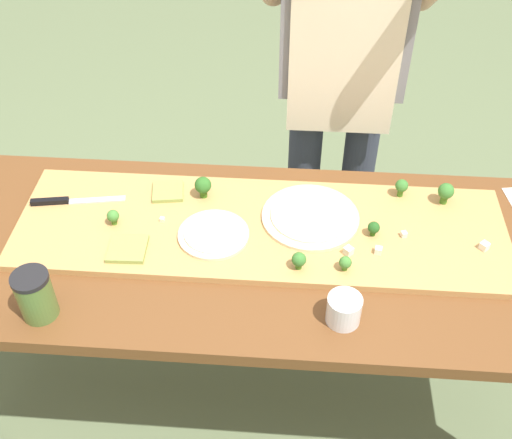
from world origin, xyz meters
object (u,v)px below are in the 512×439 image
(broccoli_floret_center_left, at_px, (374,228))
(cook_center, at_px, (342,60))
(prep_table, at_px, (254,271))
(broccoli_floret_back_left, at_px, (299,260))
(cheese_crumble_d, at_px, (348,251))
(sauce_jar, at_px, (35,295))
(cheese_crumble_c, at_px, (162,219))
(flour_cup, at_px, (344,311))
(broccoli_floret_center_right, at_px, (446,192))
(pizza_whole_white_garlic, at_px, (213,234))
(broccoli_floret_front_right, at_px, (402,186))
(pizza_whole_cheese_artichoke, at_px, (310,216))
(cheese_crumble_b, at_px, (404,234))
(broccoli_floret_back_mid, at_px, (345,263))
(pizza_slice_center, at_px, (127,249))
(chefs_knife, at_px, (65,201))
(pizza_slice_near_left, at_px, (168,191))
(broccoli_floret_back_right, at_px, (203,186))
(cheese_crumble_e, at_px, (484,246))
(cheese_crumble_a, at_px, (378,250))
(broccoli_floret_front_mid, at_px, (113,216))

(broccoli_floret_center_left, bearing_deg, cook_center, 98.95)
(prep_table, relative_size, broccoli_floret_back_left, 35.97)
(cheese_crumble_d, xyz_separation_m, sauce_jar, (-0.77, -0.24, 0.04))
(cheese_crumble_c, relative_size, flour_cup, 0.14)
(broccoli_floret_center_right, bearing_deg, cheese_crumble_d, -141.08)
(pizza_whole_white_garlic, bearing_deg, broccoli_floret_front_right, 21.70)
(pizza_whole_cheese_artichoke, height_order, broccoli_floret_center_right, broccoli_floret_center_right)
(pizza_whole_cheese_artichoke, height_order, cheese_crumble_b, same)
(broccoli_floret_back_mid, relative_size, sauce_jar, 0.32)
(pizza_whole_white_garlic, height_order, broccoli_floret_back_left, broccoli_floret_back_left)
(cook_center, bearing_deg, prep_table, -110.92)
(pizza_slice_center, relative_size, broccoli_floret_front_right, 1.79)
(chefs_knife, distance_m, pizza_slice_near_left, 0.30)
(prep_table, relative_size, cheese_crumble_c, 147.31)
(prep_table, relative_size, broccoli_floret_back_right, 26.89)
(pizza_whole_white_garlic, distance_m, broccoli_floret_back_mid, 0.37)
(broccoli_floret_center_right, bearing_deg, pizza_whole_cheese_artichoke, -166.07)
(broccoli_floret_back_right, xyz_separation_m, cheese_crumble_c, (-0.10, -0.12, -0.03))
(cheese_crumble_c, bearing_deg, cheese_crumble_e, -2.96)
(cheese_crumble_d, bearing_deg, pizza_slice_center, -177.05)
(broccoli_floret_back_left, xyz_separation_m, cheese_crumble_a, (0.21, 0.07, -0.02))
(broccoli_floret_front_mid, bearing_deg, cheese_crumble_d, -6.13)
(broccoli_floret_back_left, distance_m, cheese_crumble_b, 0.32)
(sauce_jar, bearing_deg, prep_table, 27.65)
(pizza_whole_cheese_artichoke, bearing_deg, broccoli_floret_back_left, -98.47)
(prep_table, height_order, cheese_crumble_c, cheese_crumble_c)
(cook_center, bearing_deg, pizza_whole_cheese_artichoke, -99.37)
(broccoli_floret_front_right, relative_size, cheese_crumble_e, 2.68)
(prep_table, bearing_deg, cheese_crumble_a, -2.73)
(cheese_crumble_e, xyz_separation_m, sauce_jar, (-1.14, -0.29, 0.04))
(broccoli_floret_back_right, height_order, broccoli_floret_back_mid, broccoli_floret_back_right)
(broccoli_floret_center_left, relative_size, broccoli_floret_back_left, 0.88)
(cheese_crumble_c, bearing_deg, broccoli_floret_front_right, 13.32)
(pizza_slice_near_left, relative_size, cook_center, 0.05)
(pizza_slice_near_left, xyz_separation_m, cheese_crumble_b, (0.69, -0.14, 0.00))
(prep_table, distance_m, broccoli_floret_back_left, 0.21)
(pizza_slice_center, xyz_separation_m, broccoli_floret_center_right, (0.89, 0.26, 0.04))
(cheese_crumble_a, bearing_deg, cheese_crumble_d, -173.33)
(pizza_whole_white_garlic, bearing_deg, sauce_jar, -144.43)
(broccoli_floret_back_left, relative_size, flour_cup, 0.59)
(pizza_slice_center, height_order, broccoli_floret_center_left, broccoli_floret_center_left)
(pizza_whole_cheese_artichoke, distance_m, cheese_crumble_a, 0.22)
(chefs_knife, bearing_deg, pizza_whole_cheese_artichoke, -1.22)
(cheese_crumble_b, bearing_deg, cheese_crumble_d, -153.15)
(cheese_crumble_e, bearing_deg, broccoli_floret_front_right, 134.70)
(cheese_crumble_c, bearing_deg, pizza_whole_white_garlic, -18.02)
(broccoli_floret_back_left, height_order, sauce_jar, sauce_jar)
(cheese_crumble_b, bearing_deg, prep_table, -172.60)
(cook_center, bearing_deg, cheese_crumble_b, -72.85)
(pizza_whole_white_garlic, distance_m, broccoli_floret_front_mid, 0.29)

